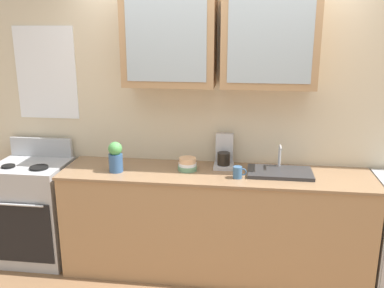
# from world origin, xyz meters

# --- Properties ---
(ground_plane) EXTENTS (10.00, 10.00, 0.00)m
(ground_plane) POSITION_xyz_m (0.00, 0.00, 0.00)
(ground_plane) COLOR brown
(back_wall_unit) EXTENTS (5.12, 0.42, 2.64)m
(back_wall_unit) POSITION_xyz_m (-0.01, 0.31, 1.47)
(back_wall_unit) COLOR beige
(back_wall_unit) RESTS_ON ground_plane
(counter) EXTENTS (2.64, 0.61, 0.93)m
(counter) POSITION_xyz_m (0.00, 0.00, 0.47)
(counter) COLOR #A87F56
(counter) RESTS_ON ground_plane
(stove_range) EXTENTS (0.63, 0.58, 1.11)m
(stove_range) POSITION_xyz_m (-1.67, -0.00, 0.47)
(stove_range) COLOR #ADAFB5
(stove_range) RESTS_ON ground_plane
(sink_faucet) EXTENTS (0.54, 0.32, 0.22)m
(sink_faucet) POSITION_xyz_m (0.54, 0.03, 0.95)
(sink_faucet) COLOR #2D2D30
(sink_faucet) RESTS_ON counter
(bowl_stack) EXTENTS (0.16, 0.16, 0.11)m
(bowl_stack) POSITION_xyz_m (-0.24, 0.03, 0.98)
(bowl_stack) COLOR #669972
(bowl_stack) RESTS_ON counter
(vase) EXTENTS (0.12, 0.12, 0.26)m
(vase) POSITION_xyz_m (-0.84, -0.08, 1.06)
(vase) COLOR #33598C
(vase) RESTS_ON counter
(cup_near_sink) EXTENTS (0.11, 0.07, 0.10)m
(cup_near_sink) POSITION_xyz_m (0.19, -0.11, 0.98)
(cup_near_sink) COLOR #38608C
(cup_near_sink) RESTS_ON counter
(coffee_maker) EXTENTS (0.17, 0.20, 0.29)m
(coffee_maker) POSITION_xyz_m (0.06, 0.18, 1.04)
(coffee_maker) COLOR #B7B7BC
(coffee_maker) RESTS_ON counter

